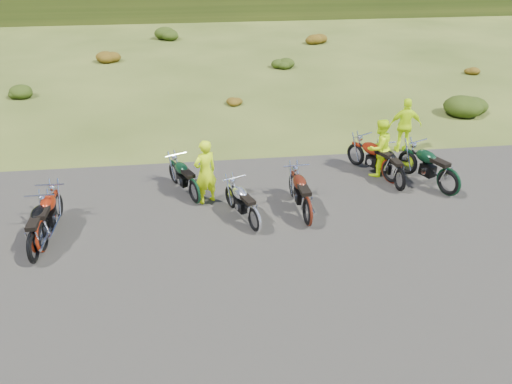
{
  "coord_description": "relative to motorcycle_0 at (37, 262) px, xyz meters",
  "views": [
    {
      "loc": [
        -1.83,
        -9.81,
        6.47
      ],
      "look_at": [
        -0.54,
        0.52,
        0.78
      ],
      "focal_mm": 35.0,
      "sensor_mm": 36.0,
      "label": 1
    }
  ],
  "objects": [
    {
      "name": "shrub_2",
      "position": [
        -0.76,
        17.22,
        0.38
      ],
      "size": [
        1.3,
        1.3,
        0.77
      ],
      "primitive_type": "ellipsoid",
      "color": "#66330C",
      "rests_on": "ground"
    },
    {
      "name": "motorcycle_7",
      "position": [
        10.08,
        1.71,
        0.0
      ],
      "size": [
        1.54,
        2.28,
        1.14
      ],
      "primitive_type": null,
      "rotation": [
        0.0,
        0.0,
        1.98
      ],
      "color": "black",
      "rests_on": "ground"
    },
    {
      "name": "shrub_3",
      "position": [
        2.14,
        22.52,
        0.46
      ],
      "size": [
        1.56,
        1.56,
        0.92
      ],
      "primitive_type": "ellipsoid",
      "color": "#1C340D",
      "rests_on": "ground"
    },
    {
      "name": "motorcycle_1",
      "position": [
        0.08,
        0.41,
        0.0
      ],
      "size": [
        0.73,
        2.06,
        1.07
      ],
      "primitive_type": null,
      "rotation": [
        0.0,
        0.0,
        1.55
      ],
      "color": "maroon",
      "rests_on": "ground"
    },
    {
      "name": "motorcycle_3",
      "position": [
        4.79,
        0.6,
        0.0
      ],
      "size": [
        1.25,
        1.96,
        0.97
      ],
      "primitive_type": null,
      "rotation": [
        0.0,
        0.0,
        1.94
      ],
      "color": "silver",
      "rests_on": "ground"
    },
    {
      "name": "shrub_7",
      "position": [
        13.74,
        7.72,
        0.46
      ],
      "size": [
        1.56,
        1.56,
        0.92
      ],
      "primitive_type": "ellipsoid",
      "color": "#1C340D",
      "rests_on": "ground"
    },
    {
      "name": "person_right_a",
      "position": [
        8.61,
        3.12,
        0.83
      ],
      "size": [
        1.0,
        0.92,
        1.66
      ],
      "primitive_type": "imported",
      "rotation": [
        0.0,
        0.0,
        3.61
      ],
      "color": "#BDE30B",
      "rests_on": "ground"
    },
    {
      "name": "shrub_8",
      "position": [
        16.64,
        13.02,
        0.23
      ],
      "size": [
        0.77,
        0.77,
        0.45
      ],
      "primitive_type": "ellipsoid",
      "color": "#66330C",
      "rests_on": "ground"
    },
    {
      "name": "motorcycle_0",
      "position": [
        0.0,
        0.0,
        0.0
      ],
      "size": [
        0.68,
        1.99,
        1.04
      ],
      "primitive_type": null,
      "rotation": [
        0.0,
        0.0,
        1.58
      ],
      "color": "black",
      "rests_on": "ground"
    },
    {
      "name": "motorcycle_4",
      "position": [
        6.08,
        0.72,
        0.0
      ],
      "size": [
        0.8,
        2.08,
        1.07
      ],
      "primitive_type": null,
      "rotation": [
        0.0,
        0.0,
        1.63
      ],
      "color": "#48170C",
      "rests_on": "ground"
    },
    {
      "name": "gravel_pad",
      "position": [
        5.44,
        -1.38,
        0.0
      ],
      "size": [
        20.0,
        12.0,
        0.04
      ],
      "primitive_type": "cube",
      "color": "black",
      "rests_on": "ground"
    },
    {
      "name": "motorcycle_6",
      "position": [
        8.85,
        2.57,
        0.0
      ],
      "size": [
        1.59,
        2.15,
        1.08
      ],
      "primitive_type": null,
      "rotation": [
        0.0,
        0.0,
        2.06
      ],
      "color": "maroon",
      "rests_on": "ground"
    },
    {
      "name": "shrub_5",
      "position": [
        7.94,
        15.12,
        0.31
      ],
      "size": [
        1.03,
        1.03,
        0.61
      ],
      "primitive_type": "ellipsoid",
      "color": "#1C340D",
      "rests_on": "ground"
    },
    {
      "name": "motorcycle_2",
      "position": [
        3.43,
        2.12,
        0.0
      ],
      "size": [
        1.36,
        1.98,
        0.99
      ],
      "primitive_type": null,
      "rotation": [
        0.0,
        0.0,
        2.0
      ],
      "color": "black",
      "rests_on": "ground"
    },
    {
      "name": "person_middle",
      "position": [
        3.73,
        2.14,
        0.86
      ],
      "size": [
        0.74,
        0.66,
        1.71
      ],
      "primitive_type": "imported",
      "rotation": [
        0.0,
        0.0,
        3.65
      ],
      "color": "#BDE30B",
      "rests_on": "ground"
    },
    {
      "name": "ground",
      "position": [
        5.44,
        0.62,
        0.0
      ],
      "size": [
        300.0,
        300.0,
        0.0
      ],
      "primitive_type": "plane",
      "color": "#334416",
      "rests_on": "ground"
    },
    {
      "name": "motorcycle_5",
      "position": [
        8.91,
        2.12,
        0.0
      ],
      "size": [
        0.79,
        1.93,
        0.99
      ],
      "primitive_type": null,
      "rotation": [
        0.0,
        0.0,
        1.66
      ],
      "color": "black",
      "rests_on": "ground"
    },
    {
      "name": "shrub_1",
      "position": [
        -3.66,
        11.92,
        0.31
      ],
      "size": [
        1.03,
        1.03,
        0.61
      ],
      "primitive_type": "ellipsoid",
      "color": "#1C340D",
      "rests_on": "ground"
    },
    {
      "name": "shrub_6",
      "position": [
        10.84,
        20.42,
        0.38
      ],
      "size": [
        1.3,
        1.3,
        0.77
      ],
      "primitive_type": "ellipsoid",
      "color": "#66330C",
      "rests_on": "ground"
    },
    {
      "name": "person_right_b",
      "position": [
        9.98,
        4.62,
        0.86
      ],
      "size": [
        1.05,
        0.54,
        1.71
      ],
      "primitive_type": "imported",
      "rotation": [
        0.0,
        0.0,
        3.02
      ],
      "color": "#BDE30B",
      "rests_on": "ground"
    },
    {
      "name": "shrub_4",
      "position": [
        5.04,
        9.82,
        0.23
      ],
      "size": [
        0.77,
        0.77,
        0.45
      ],
      "primitive_type": "ellipsoid",
      "color": "#66330C",
      "rests_on": "ground"
    }
  ]
}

